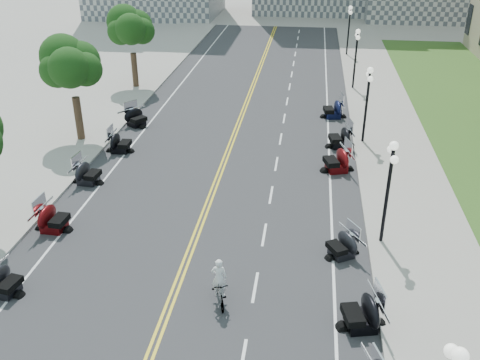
{
  "coord_description": "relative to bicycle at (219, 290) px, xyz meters",
  "views": [
    {
      "loc": [
        4.9,
        -17.42,
        13.78
      ],
      "look_at": [
        1.82,
        5.64,
        2.0
      ],
      "focal_mm": 40.0,
      "sensor_mm": 36.0,
      "label": 1
    }
  ],
  "objects": [
    {
      "name": "tree_4",
      "position": [
        -11.91,
        27.1,
        4.17
      ],
      "size": [
        4.8,
        4.8,
        9.2
      ],
      "primitive_type": null,
      "color": "#235619",
      "rests_on": "sidewalk_south"
    },
    {
      "name": "motorcycle_n_10",
      "position": [
        4.84,
        21.81,
        0.16
      ],
      "size": [
        2.4,
        2.4,
        1.47
      ],
      "primitive_type": null,
      "rotation": [
        0.0,
        0.0,
        -1.42
      ],
      "color": "black",
      "rests_on": "road"
    },
    {
      "name": "lane_dash_18",
      "position": [
        1.29,
        49.1,
        -0.56
      ],
      "size": [
        0.12,
        2.0,
        0.0
      ],
      "primitive_type": "cube",
      "color": "white",
      "rests_on": "road"
    },
    {
      "name": "motorcycle_s_8",
      "position": [
        -8.7,
        13.64,
        0.11
      ],
      "size": [
        1.99,
        1.99,
        1.37
      ],
      "primitive_type": null,
      "rotation": [
        0.0,
        0.0,
        1.59
      ],
      "color": "black",
      "rests_on": "road"
    },
    {
      "name": "ground",
      "position": [
        -1.91,
        1.1,
        -0.58
      ],
      "size": [
        160.0,
        160.0,
        0.0
      ],
      "primitive_type": "plane",
      "color": "gray"
    },
    {
      "name": "street_lamp_3",
      "position": [
        6.69,
        17.1,
        2.02
      ],
      "size": [
        0.5,
        1.2,
        4.9
      ],
      "primitive_type": null,
      "color": "black",
      "rests_on": "sidewalk_north"
    },
    {
      "name": "motorcycle_n_5",
      "position": [
        5.39,
        -0.67,
        0.15
      ],
      "size": [
        2.5,
        2.5,
        1.44
      ],
      "primitive_type": null,
      "rotation": [
        0.0,
        0.0,
        -1.33
      ],
      "color": "black",
      "rests_on": "road"
    },
    {
      "name": "lane_dash_7",
      "position": [
        1.29,
        5.1,
        -0.56
      ],
      "size": [
        0.12,
        2.0,
        0.0
      ],
      "primitive_type": "cube",
      "color": "white",
      "rests_on": "road"
    },
    {
      "name": "street_lamp_2",
      "position": [
        6.69,
        5.1,
        2.02
      ],
      "size": [
        0.5,
        1.2,
        4.9
      ],
      "primitive_type": null,
      "color": "black",
      "rests_on": "sidewalk_north"
    },
    {
      "name": "lane_dash_8",
      "position": [
        1.29,
        9.1,
        -0.56
      ],
      "size": [
        0.12,
        2.0,
        0.0
      ],
      "primitive_type": "cube",
      "color": "white",
      "rests_on": "road"
    },
    {
      "name": "lane_dash_9",
      "position": [
        1.29,
        13.1,
        -0.56
      ],
      "size": [
        0.12,
        2.0,
        0.0
      ],
      "primitive_type": "cube",
      "color": "white",
      "rests_on": "road"
    },
    {
      "name": "lane_dash_14",
      "position": [
        1.29,
        33.1,
        -0.56
      ],
      "size": [
        0.12,
        2.0,
        0.0
      ],
      "primitive_type": "cube",
      "color": "white",
      "rests_on": "road"
    },
    {
      "name": "lane_dash_16",
      "position": [
        1.29,
        41.1,
        -0.56
      ],
      "size": [
        0.12,
        2.0,
        0.0
      ],
      "primitive_type": "cube",
      "color": "white",
      "rests_on": "road"
    },
    {
      "name": "lane_dash_17",
      "position": [
        1.29,
        45.1,
        -0.56
      ],
      "size": [
        0.12,
        2.0,
        0.0
      ],
      "primitive_type": "cube",
      "color": "white",
      "rests_on": "road"
    },
    {
      "name": "motorcycle_n_8",
      "position": [
        4.86,
        12.63,
        0.19
      ],
      "size": [
        2.74,
        2.74,
        1.53
      ],
      "primitive_type": null,
      "rotation": [
        0.0,
        0.0,
        -1.27
      ],
      "color": "#590A0C",
      "rests_on": "road"
    },
    {
      "name": "motorcycle_s_5",
      "position": [
        -8.61,
        -0.59,
        0.07
      ],
      "size": [
        2.13,
        2.13,
        1.29
      ],
      "primitive_type": null,
      "rotation": [
        0.0,
        0.0,
        1.4
      ],
      "color": "black",
      "rests_on": "road"
    },
    {
      "name": "motorcycle_s_9",
      "position": [
        -9.08,
        18.23,
        0.12
      ],
      "size": [
        2.77,
        2.77,
        1.39
      ],
      "primitive_type": null,
      "rotation": [
        0.0,
        0.0,
        0.93
      ],
      "color": "black",
      "rests_on": "road"
    },
    {
      "name": "centerline_yellow_b",
      "position": [
        -1.79,
        11.1,
        -0.56
      ],
      "size": [
        0.12,
        90.0,
        0.0
      ],
      "primitive_type": "cube",
      "color": "yellow",
      "rests_on": "road"
    },
    {
      "name": "tree_3",
      "position": [
        -11.91,
        15.1,
        4.17
      ],
      "size": [
        4.8,
        4.8,
        9.2
      ],
      "primitive_type": null,
      "color": "#235619",
      "rests_on": "sidewalk_south"
    },
    {
      "name": "sidewalk_south",
      "position": [
        -12.41,
        11.1,
        -0.5
      ],
      "size": [
        5.0,
        90.0,
        0.15
      ],
      "primitive_type": "cube",
      "color": "#9E9991",
      "rests_on": "ground"
    },
    {
      "name": "motorcycle_n_6",
      "position": [
        4.85,
        3.83,
        0.05
      ],
      "size": [
        2.48,
        2.48,
        1.26
      ],
      "primitive_type": null,
      "rotation": [
        0.0,
        0.0,
        -1.02
      ],
      "color": "black",
      "rests_on": "road"
    },
    {
      "name": "motorcycle_s_7",
      "position": [
        -9.04,
        9.17,
        0.11
      ],
      "size": [
        2.13,
        2.13,
        1.37
      ],
      "primitive_type": null,
      "rotation": [
        0.0,
        0.0,
        1.48
      ],
      "color": "black",
      "rests_on": "road"
    },
    {
      "name": "lane_dash_6",
      "position": [
        1.29,
        1.1,
        -0.56
      ],
      "size": [
        0.12,
        2.0,
        0.0
      ],
      "primitive_type": "cube",
      "color": "white",
      "rests_on": "road"
    },
    {
      "name": "lane_dash_5",
      "position": [
        1.29,
        -2.9,
        -0.56
      ],
      "size": [
        0.12,
        2.0,
        0.0
      ],
      "primitive_type": "cube",
      "color": "white",
      "rests_on": "road"
    },
    {
      "name": "street_lamp_5",
      "position": [
        6.69,
        41.1,
        2.02
      ],
      "size": [
        0.5,
        1.2,
        4.9
      ],
      "primitive_type": null,
      "color": "black",
      "rests_on": "sidewalk_north"
    },
    {
      "name": "street_lamp_4",
      "position": [
        6.69,
        29.1,
        2.02
      ],
      "size": [
        0.5,
        1.2,
        4.9
      ],
      "primitive_type": null,
      "color": "black",
      "rests_on": "sidewalk_north"
    },
    {
      "name": "lane_dash_12",
      "position": [
        1.29,
        25.1,
        -0.56
      ],
      "size": [
        0.12,
        2.0,
        0.0
      ],
      "primitive_type": "cube",
      "color": "white",
      "rests_on": "road"
    },
    {
      "name": "motorcycle_n_9",
      "position": [
        5.17,
        16.24,
        0.17
      ],
      "size": [
        2.52,
        2.52,
        1.49
      ],
      "primitive_type": null,
      "rotation": [
        0.0,
        0.0,
        -1.36
      ],
      "color": "black",
      "rests_on": "road"
    },
    {
      "name": "lane_dash_13",
      "position": [
        1.29,
        29.1,
        -0.56
      ],
      "size": [
        0.12,
        2.0,
        0.0
      ],
      "primitive_type": "cube",
      "color": "white",
      "rests_on": "road"
    },
    {
      "name": "motorcycle_s_6",
      "position": [
        -8.77,
        4.21,
        0.13
      ],
      "size": [
        2.11,
        2.11,
        1.41
      ],
      "primitive_type": null,
      "rotation": [
        0.0,
        0.0,
        1.52
      ],
      "color": "#590A0C",
      "rests_on": "road"
    },
    {
      "name": "lane_dash_11",
      "position": [
        1.29,
        21.1,
        -0.56
      ],
      "size": [
        0.12,
        2.0,
        0.0
      ],
      "primitive_type": "cube",
      "color": "white",
      "rests_on": "road"
    },
    {
      "name": "cyclist_rider",
      "position": [
        0.0,
        -0.0,
        1.42
      ],
      "size": [
        0.61,
        0.4,
        1.68
      ],
      "primitive_type": "imported",
      "rotation": [
        0.0,
        0.0,
        3.14
      ],
      "color": "white",
      "rests_on": "bicycle"
    },
    {
      "name": "sidewalk_north",
      "position": [
        8.59,
        11.1,
        -0.5
      ],
      "size": [
        5.0,
        90.0,
        0.15
      ],
      "primitive_type": "cube",
      "color": "#9E9991",
      "rests_on": "ground"
    },
    {
      "name": "lane_dash_19",
      "position": [
        1.29,
        53.1,
        -0.56
      ],
      "size": [
        0.12,
        2.0,
        0.0
      ],
      "primitive_type": "cube",
      "color": "white",
      "rests_on": "road"
    },
    {
      "name": "road",
      "position": [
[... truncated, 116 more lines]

